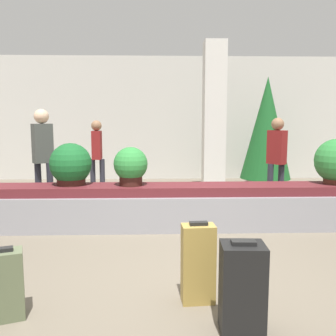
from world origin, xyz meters
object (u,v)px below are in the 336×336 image
Objects in this scene: suitcase_1 at (242,288)px; traveler_2 at (277,154)px; traveler_0 at (97,151)px; traveler_1 at (43,150)px; decorated_tree at (267,128)px; potted_plant_2 at (131,166)px; suitcase_3 at (198,263)px; potted_plant_0 at (71,165)px; pillar at (214,118)px; suitcase_2 at (4,285)px.

suitcase_1 is 4.43m from traveler_2.
traveler_0 reaches higher than suitcase_1.
traveler_1 reaches higher than suitcase_1.
suitcase_1 is 0.28× the size of decorated_tree.
potted_plant_2 is at bearing 81.15° from traveler_2.
potted_plant_2 reaches higher than suitcase_3.
potted_plant_2 is 0.35× the size of traveler_2.
potted_plant_0 is at bearing -0.72° from traveler_0.
traveler_0 is (-1.60, 4.78, 0.57)m from suitcase_3.
suitcase_1 is at bearing -96.38° from pillar.
potted_plant_2 is 2.90m from traveler_2.
traveler_1 is at bearing 124.91° from potted_plant_0.
suitcase_2 is 0.33× the size of traveler_1.
decorated_tree reaches higher than potted_plant_2.
potted_plant_2 reaches higher than suitcase_1.
suitcase_3 is 2.90m from potted_plant_0.
potted_plant_2 is at bearing -5.18° from potted_plant_0.
pillar is 5.22× the size of potted_plant_0.
decorated_tree is (3.85, 0.91, 0.45)m from traveler_0.
potted_plant_2 is at bearing 113.11° from suitcase_1.
pillar reaches higher than potted_plant_0.
traveler_1 is (-3.17, -1.55, -0.54)m from pillar.
traveler_2 reaches higher than suitcase_3.
suitcase_3 is 0.41× the size of traveler_1.
pillar reaches higher than suitcase_1.
traveler_1 is at bearing 120.79° from suitcase_3.
potted_plant_2 is (-1.00, 2.75, 0.57)m from suitcase_1.
traveler_2 reaches higher than potted_plant_0.
suitcase_3 reaches higher than suitcase_1.
suitcase_1 is 0.44× the size of traveler_2.
traveler_0 is at bearing -177.36° from pillar.
suitcase_1 is 3.45m from potted_plant_0.
potted_plant_0 is 2.43m from traveler_0.
suitcase_3 is 6.20m from decorated_tree.
traveler_0 is (-0.87, 2.51, 0.01)m from potted_plant_2.
suitcase_1 is at bearing 19.04° from traveler_0.
suitcase_2 is 0.23× the size of decorated_tree.
pillar reaches higher than suitcase_3.
suitcase_1 reaches higher than suitcase_2.
suitcase_1 is 1.16× the size of potted_plant_0.
traveler_0 reaches higher than potted_plant_2.
potted_plant_0 is at bearing -92.20° from traveler_1.
decorated_tree reaches higher than traveler_2.
decorated_tree reaches higher than potted_plant_0.
suitcase_3 is 5.07m from traveler_0.
suitcase_3 is at bearing -72.23° from potted_plant_2.
suitcase_2 is 2.66m from potted_plant_0.
suitcase_1 is 0.46× the size of traveler_0.
suitcase_1 is 1.21× the size of suitcase_2.
pillar is 2.57m from traveler_0.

